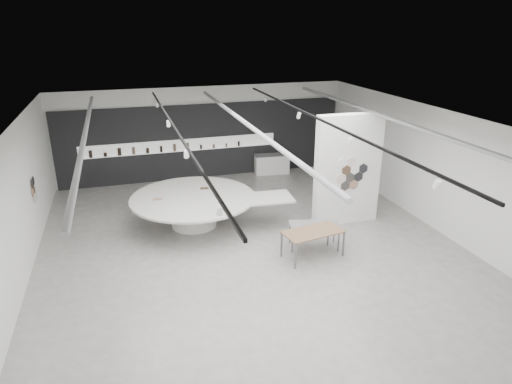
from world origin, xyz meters
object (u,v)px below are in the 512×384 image
object	(u,v)px
kitchen_counter	(272,164)
sample_table_wood	(313,233)
sample_table_stone	(314,226)
display_island	(196,207)
partition_column	(348,170)

from	to	relation	value
kitchen_counter	sample_table_wood	bearing A→B (deg)	-93.94
sample_table_stone	kitchen_counter	xyz separation A→B (m)	(1.06, 6.92, -0.24)
display_island	sample_table_wood	bearing A→B (deg)	-43.11
sample_table_stone	partition_column	bearing A→B (deg)	39.04
display_island	partition_column	bearing A→B (deg)	-8.66
sample_table_wood	display_island	bearing A→B (deg)	132.36
display_island	sample_table_stone	world-z (taller)	display_island
display_island	kitchen_counter	xyz separation A→B (m)	(4.09, 4.40, -0.24)
sample_table_wood	kitchen_counter	world-z (taller)	kitchen_counter
display_island	sample_table_wood	size ratio (longest dim) A/B	2.94
partition_column	sample_table_wood	xyz separation A→B (m)	(-1.99, -1.91, -1.07)
sample_table_wood	sample_table_stone	world-z (taller)	sample_table_wood
partition_column	sample_table_wood	distance (m)	2.96
display_island	sample_table_stone	bearing A→B (deg)	-35.19
display_island	kitchen_counter	world-z (taller)	kitchen_counter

